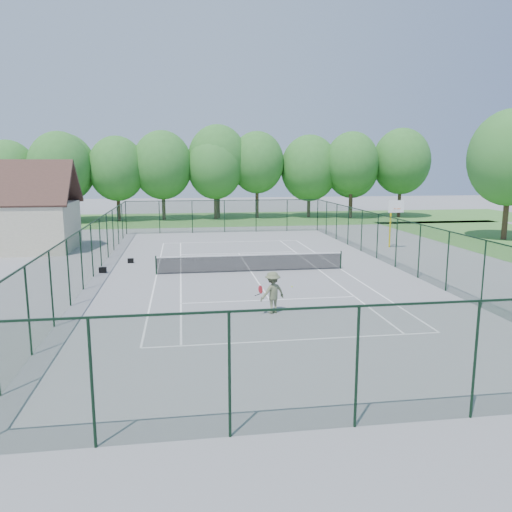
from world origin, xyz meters
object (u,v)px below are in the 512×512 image
object	(u,v)px
tennis_net	(251,262)
sports_bag_a	(103,270)
tennis_player	(273,292)
basketball_goal	(393,214)

from	to	relation	value
tennis_net	sports_bag_a	xyz separation A→B (m)	(-8.63, 0.98, -0.41)
sports_bag_a	tennis_player	distance (m)	12.63
tennis_net	basketball_goal	bearing A→B (deg)	30.30
tennis_net	basketball_goal	distance (m)	13.79
basketball_goal	tennis_player	world-z (taller)	basketball_goal
tennis_net	tennis_player	xyz separation A→B (m)	(-0.26, -8.45, 0.32)
sports_bag_a	tennis_player	world-z (taller)	tennis_player
basketball_goal	sports_bag_a	bearing A→B (deg)	-163.88
basketball_goal	tennis_player	distance (m)	19.56
tennis_net	sports_bag_a	bearing A→B (deg)	173.50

